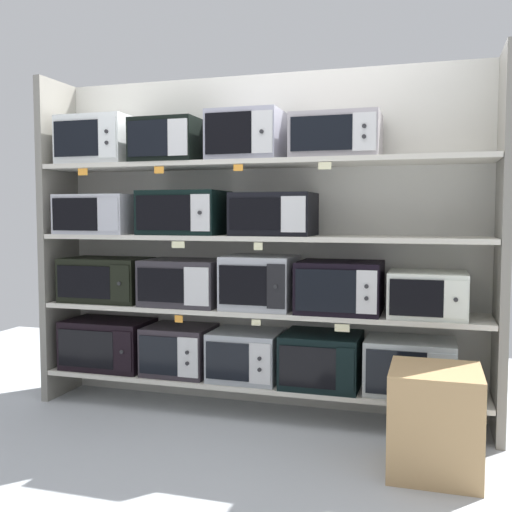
{
  "coord_description": "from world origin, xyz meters",
  "views": [
    {
      "loc": [
        1.06,
        -3.54,
        1.27
      ],
      "look_at": [
        0.0,
        0.0,
        1.01
      ],
      "focal_mm": 41.3,
      "sensor_mm": 36.0,
      "label": 1
    }
  ],
  "objects_px": {
    "shipping_carton": "(435,421)",
    "microwave_16": "(336,137)",
    "microwave_3": "(322,359)",
    "microwave_15": "(247,136)",
    "microwave_6": "(185,282)",
    "microwave_7": "(260,282)",
    "microwave_8": "(340,287)",
    "microwave_9": "(427,294)",
    "microwave_1": "(180,350)",
    "microwave_10": "(102,214)",
    "microwave_12": "(274,214)",
    "microwave_5": "(107,279)",
    "microwave_13": "(99,141)",
    "microwave_11": "(184,213)",
    "microwave_0": "(108,344)",
    "microwave_14": "(171,142)",
    "microwave_2": "(247,355)",
    "microwave_4": "(410,366)"
  },
  "relations": [
    {
      "from": "microwave_8",
      "to": "microwave_15",
      "type": "bearing_deg",
      "value": 180.0
    },
    {
      "from": "microwave_5",
      "to": "microwave_13",
      "type": "height_order",
      "value": "microwave_13"
    },
    {
      "from": "microwave_4",
      "to": "microwave_5",
      "type": "xyz_separation_m",
      "value": [
        -2.02,
        0.0,
        0.45
      ]
    },
    {
      "from": "microwave_5",
      "to": "microwave_13",
      "type": "distance_m",
      "value": 0.94
    },
    {
      "from": "microwave_6",
      "to": "microwave_7",
      "type": "bearing_deg",
      "value": -0.01
    },
    {
      "from": "microwave_9",
      "to": "microwave_15",
      "type": "bearing_deg",
      "value": -180.0
    },
    {
      "from": "microwave_1",
      "to": "microwave_5",
      "type": "bearing_deg",
      "value": 179.98
    },
    {
      "from": "microwave_13",
      "to": "shipping_carton",
      "type": "height_order",
      "value": "microwave_13"
    },
    {
      "from": "microwave_12",
      "to": "microwave_16",
      "type": "distance_m",
      "value": 0.6
    },
    {
      "from": "microwave_4",
      "to": "shipping_carton",
      "type": "height_order",
      "value": "microwave_4"
    },
    {
      "from": "microwave_4",
      "to": "microwave_11",
      "type": "xyz_separation_m",
      "value": [
        -1.44,
        0.0,
        0.91
      ]
    },
    {
      "from": "microwave_7",
      "to": "microwave_16",
      "type": "height_order",
      "value": "microwave_16"
    },
    {
      "from": "microwave_15",
      "to": "microwave_16",
      "type": "bearing_deg",
      "value": 0.02
    },
    {
      "from": "microwave_12",
      "to": "microwave_4",
      "type": "bearing_deg",
      "value": -0.03
    },
    {
      "from": "microwave_13",
      "to": "microwave_3",
      "type": "bearing_deg",
      "value": -0.0
    },
    {
      "from": "microwave_8",
      "to": "shipping_carton",
      "type": "relative_size",
      "value": 0.96
    },
    {
      "from": "microwave_3",
      "to": "microwave_10",
      "type": "xyz_separation_m",
      "value": [
        -1.52,
        -0.0,
        0.89
      ]
    },
    {
      "from": "microwave_12",
      "to": "shipping_carton",
      "type": "xyz_separation_m",
      "value": [
        0.98,
        -0.58,
        -1.01
      ]
    },
    {
      "from": "microwave_2",
      "to": "microwave_14",
      "type": "bearing_deg",
      "value": -179.98
    },
    {
      "from": "microwave_0",
      "to": "microwave_15",
      "type": "xyz_separation_m",
      "value": [
        1.0,
        -0.0,
        1.37
      ]
    },
    {
      "from": "microwave_9",
      "to": "microwave_3",
      "type": "bearing_deg",
      "value": 179.99
    },
    {
      "from": "microwave_2",
      "to": "microwave_9",
      "type": "bearing_deg",
      "value": -0.01
    },
    {
      "from": "shipping_carton",
      "to": "microwave_8",
      "type": "bearing_deg",
      "value": 133.78
    },
    {
      "from": "microwave_12",
      "to": "microwave_13",
      "type": "distance_m",
      "value": 1.32
    },
    {
      "from": "microwave_8",
      "to": "microwave_9",
      "type": "xyz_separation_m",
      "value": [
        0.51,
        0.0,
        -0.02
      ]
    },
    {
      "from": "microwave_5",
      "to": "microwave_16",
      "type": "relative_size",
      "value": 1.09
    },
    {
      "from": "microwave_9",
      "to": "microwave_10",
      "type": "bearing_deg",
      "value": -180.0
    },
    {
      "from": "microwave_11",
      "to": "shipping_carton",
      "type": "height_order",
      "value": "microwave_11"
    },
    {
      "from": "microwave_11",
      "to": "microwave_13",
      "type": "distance_m",
      "value": 0.79
    },
    {
      "from": "microwave_0",
      "to": "microwave_14",
      "type": "height_order",
      "value": "microwave_14"
    },
    {
      "from": "microwave_15",
      "to": "microwave_0",
      "type": "bearing_deg",
      "value": 179.99
    },
    {
      "from": "microwave_10",
      "to": "shipping_carton",
      "type": "bearing_deg",
      "value": -14.95
    },
    {
      "from": "microwave_11",
      "to": "microwave_12",
      "type": "height_order",
      "value": "microwave_11"
    },
    {
      "from": "shipping_carton",
      "to": "microwave_16",
      "type": "bearing_deg",
      "value": 135.3
    },
    {
      "from": "microwave_6",
      "to": "microwave_13",
      "type": "height_order",
      "value": "microwave_13"
    },
    {
      "from": "microwave_8",
      "to": "microwave_16",
      "type": "relative_size",
      "value": 0.96
    },
    {
      "from": "microwave_16",
      "to": "microwave_3",
      "type": "bearing_deg",
      "value": 179.98
    },
    {
      "from": "microwave_2",
      "to": "microwave_7",
      "type": "xyz_separation_m",
      "value": [
        0.09,
        0.0,
        0.47
      ]
    },
    {
      "from": "microwave_16",
      "to": "microwave_10",
      "type": "bearing_deg",
      "value": -179.99
    },
    {
      "from": "microwave_3",
      "to": "microwave_8",
      "type": "height_order",
      "value": "microwave_8"
    },
    {
      "from": "microwave_11",
      "to": "microwave_10",
      "type": "bearing_deg",
      "value": -179.99
    },
    {
      "from": "microwave_7",
      "to": "microwave_8",
      "type": "bearing_deg",
      "value": -0.04
    },
    {
      "from": "microwave_5",
      "to": "microwave_11",
      "type": "height_order",
      "value": "microwave_11"
    },
    {
      "from": "microwave_13",
      "to": "shipping_carton",
      "type": "xyz_separation_m",
      "value": [
        2.2,
        -0.58,
        -1.5
      ]
    },
    {
      "from": "microwave_7",
      "to": "shipping_carton",
      "type": "distance_m",
      "value": 1.35
    },
    {
      "from": "microwave_0",
      "to": "microwave_11",
      "type": "relative_size",
      "value": 1.1
    },
    {
      "from": "microwave_10",
      "to": "microwave_14",
      "type": "height_order",
      "value": "microwave_14"
    },
    {
      "from": "microwave_7",
      "to": "microwave_15",
      "type": "height_order",
      "value": "microwave_15"
    },
    {
      "from": "microwave_3",
      "to": "microwave_15",
      "type": "distance_m",
      "value": 1.46
    },
    {
      "from": "microwave_1",
      "to": "microwave_15",
      "type": "relative_size",
      "value": 0.96
    }
  ]
}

